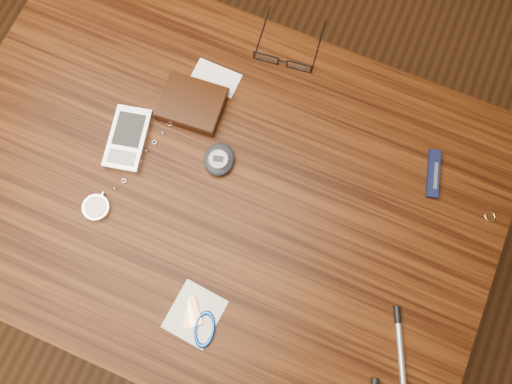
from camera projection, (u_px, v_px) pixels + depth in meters
ground at (234, 246)px, 1.62m from camera, size 3.80×3.80×0.00m
desk at (221, 202)px, 0.99m from camera, size 1.00×0.70×0.75m
wallet_and_card at (193, 103)px, 0.92m from camera, size 0.12×0.15×0.02m
eyeglasses at (283, 59)px, 0.94m from camera, size 0.13×0.13×0.03m
gold_ring at (490, 216)px, 0.88m from camera, size 0.02×0.02×0.00m
pocket_watch at (99, 204)px, 0.88m from camera, size 0.08×0.30×0.01m
pda_phone at (128, 139)px, 0.90m from camera, size 0.09×0.13×0.02m
pedometer at (219, 159)px, 0.89m from camera, size 0.07×0.08×0.03m
notepad_keys at (200, 322)px, 0.83m from camera, size 0.10×0.10×0.01m
pocket_knife at (433, 174)px, 0.89m from camera, size 0.04×0.09×0.01m
silver_pen at (400, 340)px, 0.82m from camera, size 0.06×0.12×0.01m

